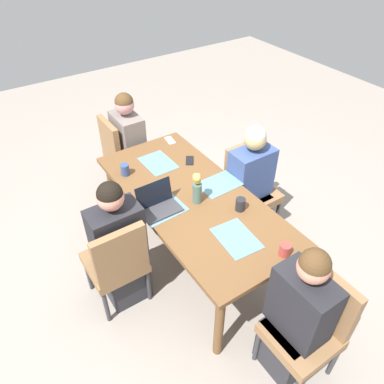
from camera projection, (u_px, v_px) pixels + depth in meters
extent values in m
plane|color=gray|center=(192.00, 255.00, 3.63)|extent=(10.00, 10.00, 0.00)
cube|color=brown|center=(192.00, 198.00, 3.17)|extent=(1.98, 0.91, 0.04)
cylinder|color=brown|center=(294.00, 278.00, 2.98)|extent=(0.07, 0.07, 0.70)
cylinder|color=brown|center=(175.00, 168.00, 4.16)|extent=(0.07, 0.07, 0.70)
cylinder|color=brown|center=(219.00, 325.00, 2.66)|extent=(0.07, 0.07, 0.70)
cylinder|color=brown|center=(113.00, 191.00, 3.84)|extent=(0.07, 0.07, 0.70)
cube|color=olive|center=(253.00, 195.00, 3.70)|extent=(0.44, 0.44, 0.08)
cube|color=olive|center=(243.00, 164.00, 3.65)|extent=(0.06, 0.42, 0.45)
cylinder|color=#333338|center=(277.00, 215.00, 3.80)|extent=(0.04, 0.04, 0.37)
cylinder|color=#333338|center=(248.00, 230.00, 3.64)|extent=(0.04, 0.04, 0.37)
cylinder|color=#333338|center=(252.00, 195.00, 4.05)|extent=(0.04, 0.04, 0.37)
cylinder|color=#333338|center=(225.00, 208.00, 3.88)|extent=(0.04, 0.04, 0.37)
cube|color=#2D2D33|center=(246.00, 211.00, 3.79)|extent=(0.36, 0.34, 0.45)
cube|color=#384C84|center=(251.00, 173.00, 3.49)|extent=(0.24, 0.40, 0.50)
sphere|color=tan|center=(255.00, 139.00, 3.26)|extent=(0.20, 0.20, 0.20)
sphere|color=beige|center=(256.00, 136.00, 3.24)|extent=(0.19, 0.19, 0.19)
cube|color=olive|center=(115.00, 262.00, 3.03)|extent=(0.44, 0.44, 0.08)
cube|color=olive|center=(121.00, 255.00, 2.74)|extent=(0.06, 0.42, 0.45)
cylinder|color=#333338|center=(88.00, 275.00, 3.22)|extent=(0.04, 0.04, 0.37)
cylinder|color=#333338|center=(128.00, 256.00, 3.38)|extent=(0.04, 0.04, 0.37)
cylinder|color=#333338|center=(106.00, 306.00, 2.97)|extent=(0.04, 0.04, 0.37)
cylinder|color=#333338|center=(148.00, 285.00, 3.13)|extent=(0.04, 0.04, 0.37)
cube|color=#2D2D33|center=(124.00, 273.00, 3.18)|extent=(0.36, 0.34, 0.45)
cube|color=#232328|center=(117.00, 234.00, 2.88)|extent=(0.24, 0.40, 0.50)
sphere|color=#E08F7B|center=(110.00, 197.00, 2.64)|extent=(0.20, 0.20, 0.20)
sphere|color=black|center=(110.00, 194.00, 2.62)|extent=(0.19, 0.19, 0.19)
cube|color=olive|center=(129.00, 157.00, 4.23)|extent=(0.44, 0.44, 0.08)
cube|color=olive|center=(110.00, 141.00, 3.98)|extent=(0.42, 0.06, 0.45)
cylinder|color=#333338|center=(138.00, 160.00, 4.57)|extent=(0.04, 0.04, 0.37)
cylinder|color=#333338|center=(153.00, 175.00, 4.33)|extent=(0.04, 0.04, 0.37)
cylinder|color=#333338|center=(109.00, 170.00, 4.41)|extent=(0.04, 0.04, 0.37)
cylinder|color=#333338|center=(123.00, 186.00, 4.17)|extent=(0.04, 0.04, 0.37)
cube|color=#2D2D33|center=(133.00, 172.00, 4.31)|extent=(0.34, 0.36, 0.45)
cube|color=slate|center=(128.00, 137.00, 4.01)|extent=(0.40, 0.24, 0.50)
sphere|color=tan|center=(124.00, 105.00, 3.77)|extent=(0.20, 0.20, 0.20)
sphere|color=#51381E|center=(124.00, 102.00, 3.75)|extent=(0.19, 0.19, 0.19)
cube|color=olive|center=(300.00, 336.00, 2.53)|extent=(0.44, 0.44, 0.08)
cube|color=olive|center=(328.00, 300.00, 2.45)|extent=(0.42, 0.06, 0.45)
cylinder|color=#333338|center=(257.00, 346.00, 2.72)|extent=(0.04, 0.04, 0.37)
cylinder|color=#333338|center=(334.00, 360.00, 2.63)|extent=(0.04, 0.04, 0.37)
cylinder|color=#333338|center=(294.00, 320.00, 2.88)|extent=(0.04, 0.04, 0.37)
cube|color=#2D2D33|center=(290.00, 343.00, 2.69)|extent=(0.34, 0.36, 0.45)
cube|color=#232328|center=(302.00, 305.00, 2.39)|extent=(0.40, 0.24, 0.50)
sphere|color=tan|center=(314.00, 267.00, 2.15)|extent=(0.20, 0.20, 0.20)
sphere|color=#51381E|center=(315.00, 264.00, 2.14)|extent=(0.19, 0.19, 0.19)
cylinder|color=#4C6B60|center=(197.00, 193.00, 3.05)|extent=(0.08, 0.08, 0.18)
sphere|color=gold|center=(196.00, 176.00, 2.97)|extent=(0.05, 0.05, 0.05)
cylinder|color=#477A3D|center=(196.00, 180.00, 2.99)|extent=(0.01, 0.01, 0.07)
sphere|color=gold|center=(196.00, 177.00, 2.95)|extent=(0.04, 0.04, 0.04)
cylinder|color=#477A3D|center=(196.00, 181.00, 2.97)|extent=(0.01, 0.01, 0.08)
sphere|color=gold|center=(197.00, 178.00, 2.94)|extent=(0.07, 0.07, 0.07)
cylinder|color=#477A3D|center=(197.00, 182.00, 2.97)|extent=(0.01, 0.01, 0.07)
sphere|color=gold|center=(197.00, 180.00, 2.97)|extent=(0.06, 0.06, 0.06)
cylinder|color=#477A3D|center=(197.00, 182.00, 2.98)|extent=(0.01, 0.01, 0.04)
sphere|color=gold|center=(198.00, 176.00, 2.95)|extent=(0.05, 0.05, 0.05)
cylinder|color=#477A3D|center=(198.00, 180.00, 2.98)|extent=(0.01, 0.01, 0.08)
cube|color=slate|center=(219.00, 184.00, 3.29)|extent=(0.27, 0.37, 0.00)
cube|color=slate|center=(162.00, 210.00, 3.03)|extent=(0.28, 0.37, 0.00)
cube|color=slate|center=(158.00, 163.00, 3.55)|extent=(0.36, 0.27, 0.00)
cube|color=slate|center=(236.00, 238.00, 2.78)|extent=(0.38, 0.29, 0.00)
cube|color=#38383D|center=(160.00, 210.00, 3.01)|extent=(0.22, 0.32, 0.02)
cube|color=black|center=(154.00, 194.00, 3.01)|extent=(0.05, 0.31, 0.20)
cylinder|color=#33477A|center=(125.00, 170.00, 3.37)|extent=(0.08, 0.08, 0.11)
cylinder|color=#AD3D38|center=(285.00, 250.00, 2.63)|extent=(0.08, 0.08, 0.09)
cylinder|color=#232328|center=(240.00, 204.00, 3.00)|extent=(0.08, 0.08, 0.11)
cube|color=black|center=(190.00, 161.00, 3.57)|extent=(0.16, 0.14, 0.01)
cube|color=silver|center=(170.00, 140.00, 3.86)|extent=(0.16, 0.09, 0.01)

